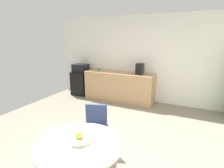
% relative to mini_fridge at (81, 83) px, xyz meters
% --- Properties ---
extents(ground_plane, '(6.00, 6.00, 0.00)m').
position_rel_mini_fridge_xyz_m(ground_plane, '(2.16, -2.65, -0.40)').
color(ground_plane, gray).
extents(wall_back, '(6.00, 0.10, 2.60)m').
position_rel_mini_fridge_xyz_m(wall_back, '(2.16, 0.35, 0.90)').
color(wall_back, white).
rests_on(wall_back, ground_plane).
extents(counter_block, '(2.18, 0.60, 0.90)m').
position_rel_mini_fridge_xyz_m(counter_block, '(1.44, 0.00, 0.05)').
color(counter_block, tan).
rests_on(counter_block, ground_plane).
extents(mini_fridge, '(0.54, 0.54, 0.80)m').
position_rel_mini_fridge_xyz_m(mini_fridge, '(0.00, 0.00, 0.00)').
color(mini_fridge, black).
rests_on(mini_fridge, ground_plane).
extents(microwave, '(0.48, 0.38, 0.26)m').
position_rel_mini_fridge_xyz_m(microwave, '(0.00, 0.00, 0.53)').
color(microwave, black).
rests_on(microwave, mini_fridge).
extents(round_table, '(1.06, 1.06, 0.73)m').
position_rel_mini_fridge_xyz_m(round_table, '(2.42, -3.52, 0.19)').
color(round_table, silver).
rests_on(round_table, ground_plane).
extents(chair_navy, '(0.53, 0.53, 0.83)m').
position_rel_mini_fridge_xyz_m(chair_navy, '(2.11, -2.62, 0.12)').
color(chair_navy, silver).
rests_on(chair_navy, ground_plane).
extents(fruit_bowl, '(0.28, 0.28, 0.13)m').
position_rel_mini_fridge_xyz_m(fruit_bowl, '(2.40, -3.48, 0.38)').
color(fruit_bowl, silver).
rests_on(fruit_bowl, round_table).
extents(mug_white, '(0.13, 0.08, 0.09)m').
position_rel_mini_fridge_xyz_m(mug_white, '(0.75, -0.05, 0.55)').
color(mug_white, '#338C59').
rests_on(mug_white, counter_block).
extents(coffee_maker, '(0.20, 0.24, 0.32)m').
position_rel_mini_fridge_xyz_m(coffee_maker, '(2.09, 0.00, 0.66)').
color(coffee_maker, black).
rests_on(coffee_maker, counter_block).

